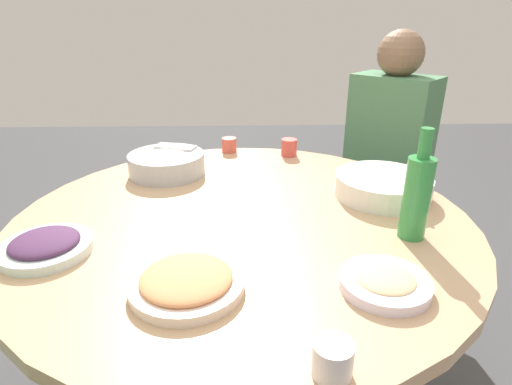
{
  "coord_description": "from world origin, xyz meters",
  "views": [
    {
      "loc": [
        1.08,
        0.01,
        1.29
      ],
      "look_at": [
        -0.12,
        0.04,
        0.77
      ],
      "focal_mm": 29.38,
      "sensor_mm": 36.0,
      "label": 1
    }
  ],
  "objects_px": {
    "dish_eggplant": "(45,246)",
    "diner_left": "(390,136)",
    "tea_cup_side": "(333,359)",
    "soup_bowl": "(383,187)",
    "rice_bowl": "(167,163)",
    "dish_shrimp": "(187,281)",
    "tea_cup_far": "(229,145)",
    "dish_noodles": "(385,282)",
    "round_dining_table": "(243,252)",
    "tea_cup_near": "(289,147)",
    "green_bottle": "(417,195)",
    "stool_for_diner_left": "(376,245)"
  },
  "relations": [
    {
      "from": "soup_bowl",
      "to": "tea_cup_near",
      "type": "distance_m",
      "value": 0.49
    },
    {
      "from": "round_dining_table",
      "to": "tea_cup_near",
      "type": "relative_size",
      "value": 19.01
    },
    {
      "from": "rice_bowl",
      "to": "tea_cup_near",
      "type": "xyz_separation_m",
      "value": [
        -0.2,
        0.46,
        -0.01
      ]
    },
    {
      "from": "dish_eggplant",
      "to": "diner_left",
      "type": "relative_size",
      "value": 0.29
    },
    {
      "from": "round_dining_table",
      "to": "green_bottle",
      "type": "distance_m",
      "value": 0.52
    },
    {
      "from": "dish_eggplant",
      "to": "green_bottle",
      "type": "distance_m",
      "value": 0.92
    },
    {
      "from": "dish_eggplant",
      "to": "tea_cup_side",
      "type": "bearing_deg",
      "value": 57.96
    },
    {
      "from": "dish_noodles",
      "to": "diner_left",
      "type": "relative_size",
      "value": 0.25
    },
    {
      "from": "round_dining_table",
      "to": "tea_cup_near",
      "type": "height_order",
      "value": "tea_cup_near"
    },
    {
      "from": "dish_noodles",
      "to": "stool_for_diner_left",
      "type": "xyz_separation_m",
      "value": [
        -1.05,
        0.35,
        -0.53
      ]
    },
    {
      "from": "tea_cup_far",
      "to": "dish_shrimp",
      "type": "bearing_deg",
      "value": -3.67
    },
    {
      "from": "green_bottle",
      "to": "tea_cup_near",
      "type": "bearing_deg",
      "value": -159.67
    },
    {
      "from": "dish_noodles",
      "to": "diner_left",
      "type": "xyz_separation_m",
      "value": [
        -1.05,
        0.35,
        0.02
      ]
    },
    {
      "from": "soup_bowl",
      "to": "tea_cup_side",
      "type": "height_order",
      "value": "soup_bowl"
    },
    {
      "from": "dish_shrimp",
      "to": "diner_left",
      "type": "distance_m",
      "value": 1.29
    },
    {
      "from": "dish_noodles",
      "to": "stool_for_diner_left",
      "type": "distance_m",
      "value": 1.23
    },
    {
      "from": "stool_for_diner_left",
      "to": "dish_eggplant",
      "type": "bearing_deg",
      "value": -51.99
    },
    {
      "from": "green_bottle",
      "to": "tea_cup_near",
      "type": "height_order",
      "value": "green_bottle"
    },
    {
      "from": "rice_bowl",
      "to": "dish_eggplant",
      "type": "relative_size",
      "value": 1.24
    },
    {
      "from": "dish_eggplant",
      "to": "diner_left",
      "type": "bearing_deg",
      "value": 128.01
    },
    {
      "from": "diner_left",
      "to": "round_dining_table",
      "type": "bearing_deg",
      "value": -43.29
    },
    {
      "from": "tea_cup_near",
      "to": "tea_cup_far",
      "type": "xyz_separation_m",
      "value": [
        -0.06,
        -0.24,
        -0.0
      ]
    },
    {
      "from": "dish_noodles",
      "to": "tea_cup_side",
      "type": "height_order",
      "value": "tea_cup_side"
    },
    {
      "from": "tea_cup_far",
      "to": "tea_cup_side",
      "type": "relative_size",
      "value": 0.91
    },
    {
      "from": "soup_bowl",
      "to": "dish_noodles",
      "type": "bearing_deg",
      "value": -16.48
    },
    {
      "from": "green_bottle",
      "to": "tea_cup_side",
      "type": "relative_size",
      "value": 4.33
    },
    {
      "from": "round_dining_table",
      "to": "rice_bowl",
      "type": "relative_size",
      "value": 4.83
    },
    {
      "from": "tea_cup_far",
      "to": "diner_left",
      "type": "height_order",
      "value": "diner_left"
    },
    {
      "from": "dish_shrimp",
      "to": "stool_for_diner_left",
      "type": "bearing_deg",
      "value": 143.53
    },
    {
      "from": "soup_bowl",
      "to": "round_dining_table",
      "type": "bearing_deg",
      "value": -74.15
    },
    {
      "from": "soup_bowl",
      "to": "rice_bowl",
      "type": "bearing_deg",
      "value": -107.23
    },
    {
      "from": "rice_bowl",
      "to": "tea_cup_near",
      "type": "distance_m",
      "value": 0.5
    },
    {
      "from": "soup_bowl",
      "to": "dish_noodles",
      "type": "xyz_separation_m",
      "value": [
        0.48,
        -0.14,
        -0.02
      ]
    },
    {
      "from": "tea_cup_near",
      "to": "tea_cup_far",
      "type": "bearing_deg",
      "value": -103.27
    },
    {
      "from": "diner_left",
      "to": "dish_shrimp",
      "type": "bearing_deg",
      "value": -36.47
    },
    {
      "from": "tea_cup_near",
      "to": "stool_for_diner_left",
      "type": "relative_size",
      "value": 0.15
    },
    {
      "from": "tea_cup_near",
      "to": "tea_cup_far",
      "type": "distance_m",
      "value": 0.25
    },
    {
      "from": "round_dining_table",
      "to": "tea_cup_near",
      "type": "xyz_separation_m",
      "value": [
        -0.54,
        0.19,
        0.16
      ]
    },
    {
      "from": "dish_noodles",
      "to": "green_bottle",
      "type": "xyz_separation_m",
      "value": [
        -0.22,
        0.14,
        0.1
      ]
    },
    {
      "from": "green_bottle",
      "to": "stool_for_diner_left",
      "type": "height_order",
      "value": "green_bottle"
    },
    {
      "from": "rice_bowl",
      "to": "green_bottle",
      "type": "relative_size",
      "value": 0.94
    },
    {
      "from": "soup_bowl",
      "to": "diner_left",
      "type": "distance_m",
      "value": 0.6
    },
    {
      "from": "dish_eggplant",
      "to": "tea_cup_near",
      "type": "xyz_separation_m",
      "value": [
        -0.73,
        0.67,
        0.01
      ]
    },
    {
      "from": "tea_cup_side",
      "to": "green_bottle",
      "type": "bearing_deg",
      "value": 146.53
    },
    {
      "from": "diner_left",
      "to": "tea_cup_near",
      "type": "bearing_deg",
      "value": -72.19
    },
    {
      "from": "tea_cup_far",
      "to": "green_bottle",
      "type": "bearing_deg",
      "value": 34.0
    },
    {
      "from": "dish_shrimp",
      "to": "tea_cup_side",
      "type": "distance_m",
      "value": 0.35
    },
    {
      "from": "round_dining_table",
      "to": "tea_cup_side",
      "type": "distance_m",
      "value": 0.62
    },
    {
      "from": "round_dining_table",
      "to": "rice_bowl",
      "type": "bearing_deg",
      "value": -142.11
    },
    {
      "from": "dish_noodles",
      "to": "diner_left",
      "type": "height_order",
      "value": "diner_left"
    }
  ]
}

